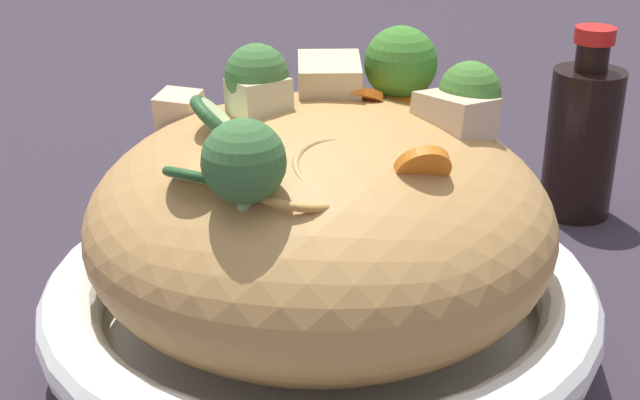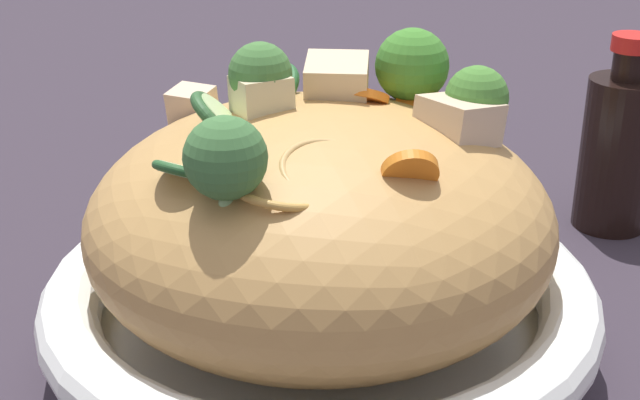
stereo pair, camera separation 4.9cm
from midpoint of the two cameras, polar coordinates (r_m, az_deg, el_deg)
The scene contains 8 objects.
ground_plane at distance 0.54m, azimuth 2.65°, elevation -9.64°, with size 3.00×3.00×0.00m, color #2E2630.
serving_bowl at distance 0.52m, azimuth 2.71°, elevation -7.00°, with size 0.32×0.32×0.06m.
noodle_heap at distance 0.50m, azimuth 2.83°, elevation -1.41°, with size 0.26×0.26×0.13m.
broccoli_florets at distance 0.48m, azimuth 5.13°, elevation 6.52°, with size 0.18×0.18×0.06m.
carrot_coins at distance 0.49m, azimuth 6.00°, elevation 5.19°, with size 0.14×0.13×0.04m.
zucchini_slices at distance 0.49m, azimuth -2.43°, elevation 5.38°, with size 0.09×0.16×0.04m.
chicken_chunks at distance 0.50m, azimuth 4.13°, elevation 6.21°, with size 0.19×0.11×0.05m.
soy_sauce_bottle at distance 0.71m, azimuth 20.36°, elevation 3.06°, with size 0.05×0.05×0.15m.
Camera 2 is at (-0.03, -0.45, 0.30)m, focal length 50.21 mm.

